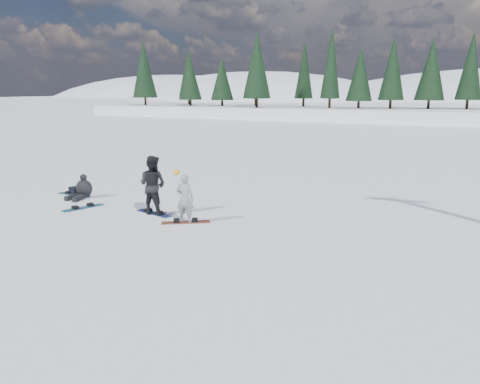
% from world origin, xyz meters
% --- Properties ---
extents(ground, '(420.00, 420.00, 0.00)m').
position_xyz_m(ground, '(0.00, 0.00, 0.00)').
color(ground, white).
rests_on(ground, ground).
extents(alpine_backdrop, '(412.50, 227.00, 53.20)m').
position_xyz_m(alpine_backdrop, '(-11.72, 189.17, -13.98)').
color(alpine_backdrop, white).
rests_on(alpine_backdrop, ground).
extents(snowboarder_woman, '(0.62, 0.47, 1.68)m').
position_xyz_m(snowboarder_woman, '(2.02, 1.53, 0.79)').
color(snowboarder_woman, '#9C9CA1').
rests_on(snowboarder_woman, ground).
extents(snowboarder_man, '(0.98, 0.78, 1.96)m').
position_xyz_m(snowboarder_man, '(0.48, 1.99, 0.98)').
color(snowboarder_man, black).
rests_on(snowboarder_man, ground).
extents(seated_rider, '(0.70, 1.10, 0.91)m').
position_xyz_m(seated_rider, '(-3.34, 2.73, 0.35)').
color(seated_rider, black).
rests_on(seated_rider, ground).
extents(gear_bag, '(0.52, 0.42, 0.30)m').
position_xyz_m(gear_bag, '(-4.04, 2.99, 0.15)').
color(gear_bag, black).
rests_on(gear_bag, ground).
extents(snowboard_woman, '(1.41, 1.06, 0.03)m').
position_xyz_m(snowboard_woman, '(2.03, 1.54, 0.01)').
color(snowboard_woman, '#984121').
rests_on(snowboard_woman, ground).
extents(snowboard_man, '(1.52, 0.63, 0.03)m').
position_xyz_m(snowboard_man, '(0.48, 1.99, 0.01)').
color(snowboard_man, navy).
rests_on(snowboard_man, ground).
extents(snowboard_loose_c, '(1.51, 0.34, 0.03)m').
position_xyz_m(snowboard_loose_c, '(-4.02, 2.91, 0.01)').
color(snowboard_loose_c, '#166A79').
rests_on(snowboard_loose_c, ground).
extents(snowboard_loose_a, '(0.74, 1.51, 0.03)m').
position_xyz_m(snowboard_loose_a, '(-2.18, 1.50, 0.01)').
color(snowboard_loose_a, teal).
rests_on(snowboard_loose_a, ground).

